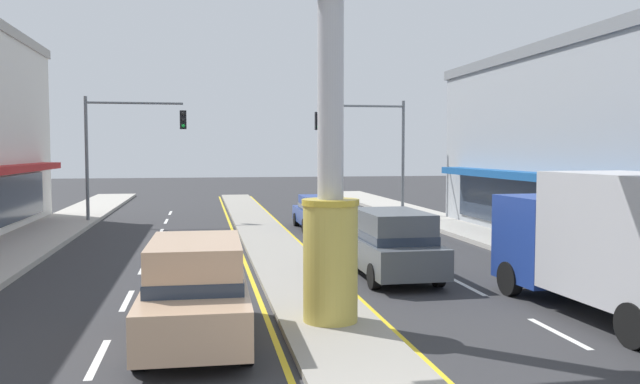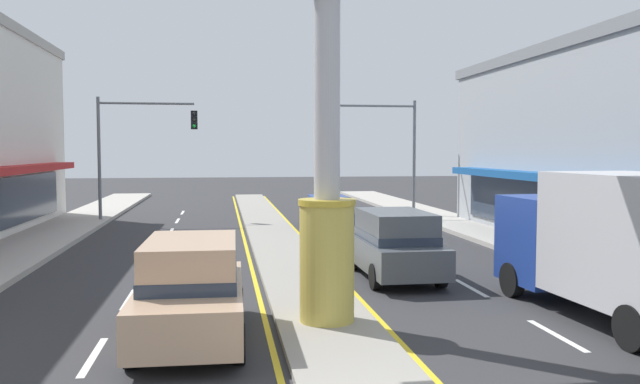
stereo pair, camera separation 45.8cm
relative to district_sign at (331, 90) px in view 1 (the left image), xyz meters
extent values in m
cube|color=gray|center=(0.00, 11.99, -4.71)|extent=(2.04, 52.00, 0.14)
cube|color=#ADA89E|center=(-9.05, 9.99, -4.69)|extent=(2.86, 60.00, 0.18)
cube|color=#ADA89E|center=(9.05, 9.99, -4.69)|extent=(2.86, 60.00, 0.18)
cube|color=silver|center=(-4.32, -1.21, -4.78)|extent=(0.14, 2.20, 0.01)
cube|color=silver|center=(-4.32, 3.19, -4.78)|extent=(0.14, 2.20, 0.01)
cube|color=silver|center=(-4.32, 7.59, -4.78)|extent=(0.14, 2.20, 0.01)
cube|color=silver|center=(-4.32, 11.99, -4.78)|extent=(0.14, 2.20, 0.01)
cube|color=silver|center=(-4.32, 16.39, -4.78)|extent=(0.14, 2.20, 0.01)
cube|color=silver|center=(-4.32, 20.79, -4.78)|extent=(0.14, 2.20, 0.01)
cube|color=silver|center=(-4.32, 25.19, -4.78)|extent=(0.14, 2.20, 0.01)
cube|color=silver|center=(4.32, -1.21, -4.78)|extent=(0.14, 2.20, 0.01)
cube|color=silver|center=(4.32, 3.19, -4.78)|extent=(0.14, 2.20, 0.01)
cube|color=silver|center=(4.32, 7.59, -4.78)|extent=(0.14, 2.20, 0.01)
cube|color=silver|center=(4.32, 11.99, -4.78)|extent=(0.14, 2.20, 0.01)
cube|color=silver|center=(4.32, 16.39, -4.78)|extent=(0.14, 2.20, 0.01)
cube|color=silver|center=(4.32, 20.79, -4.78)|extent=(0.14, 2.20, 0.01)
cube|color=silver|center=(4.32, 25.19, -4.78)|extent=(0.14, 2.20, 0.01)
cube|color=yellow|center=(-1.20, 11.99, -4.78)|extent=(0.12, 52.00, 0.01)
cube|color=yellow|center=(1.20, 11.99, -4.78)|extent=(0.12, 52.00, 0.01)
cylinder|color=gold|center=(0.00, 0.00, -3.47)|extent=(1.10, 1.10, 2.35)
cylinder|color=gold|center=(0.00, 0.00, -2.23)|extent=(1.16, 1.16, 0.12)
cylinder|color=#B7B7BC|center=(0.00, 0.00, -0.09)|extent=(0.52, 0.52, 4.41)
cube|color=#195193|center=(9.43, 7.67, -2.16)|extent=(0.90, 19.24, 0.30)
cube|color=#283342|center=(9.84, 7.67, -3.28)|extent=(0.08, 18.56, 2.00)
cylinder|color=slate|center=(-8.02, 20.39, -1.68)|extent=(0.16, 0.16, 6.20)
cylinder|color=slate|center=(-5.71, 20.39, 1.12)|extent=(4.62, 0.12, 0.12)
cube|color=black|center=(-3.40, 20.23, 0.31)|extent=(0.32, 0.24, 0.92)
sphere|color=black|center=(-3.40, 20.09, 0.61)|extent=(0.17, 0.17, 0.17)
sphere|color=black|center=(-3.40, 20.09, 0.31)|extent=(0.17, 0.17, 0.17)
sphere|color=#19D83F|center=(-3.40, 20.09, 0.01)|extent=(0.17, 0.17, 0.17)
cylinder|color=slate|center=(8.02, 20.47, -1.68)|extent=(0.16, 0.16, 6.20)
cylinder|color=slate|center=(5.71, 20.47, 1.12)|extent=(4.62, 0.12, 0.12)
cube|color=black|center=(3.40, 20.31, 0.31)|extent=(0.32, 0.24, 0.92)
sphere|color=black|center=(3.40, 20.17, 0.61)|extent=(0.17, 0.17, 0.17)
sphere|color=black|center=(3.40, 20.17, 0.31)|extent=(0.17, 0.17, 0.17)
sphere|color=#19D83F|center=(3.40, 20.17, 0.01)|extent=(0.17, 0.17, 0.17)
cube|color=navy|center=(5.91, 1.92, -3.37)|extent=(2.21, 2.12, 2.10)
cube|color=#283342|center=(5.86, 2.88, -3.07)|extent=(1.85, 0.19, 0.90)
cylinder|color=black|center=(4.94, 2.06, -4.36)|extent=(0.31, 0.85, 0.84)
cylinder|color=black|center=(6.87, 2.17, -4.36)|extent=(0.31, 0.85, 0.84)
cylinder|color=black|center=(5.15, -2.35, -4.36)|extent=(0.31, 0.85, 0.84)
cube|color=tan|center=(-2.67, -0.54, -4.08)|extent=(1.99, 4.64, 0.80)
cube|color=tan|center=(-2.67, -0.35, -3.28)|extent=(1.73, 2.89, 0.80)
cube|color=#283342|center=(-2.67, -0.35, -3.56)|extent=(1.77, 2.91, 0.24)
cylinder|color=black|center=(-1.83, -1.98, -4.44)|extent=(0.23, 0.68, 0.68)
cylinder|color=black|center=(-3.57, -1.94, -4.44)|extent=(0.23, 0.68, 0.68)
cylinder|color=black|center=(-1.77, 0.87, -4.44)|extent=(0.23, 0.68, 0.68)
cylinder|color=black|center=(-3.52, 0.91, -4.44)|extent=(0.23, 0.68, 0.68)
cube|color=navy|center=(2.67, 16.26, -4.18)|extent=(1.76, 4.30, 0.66)
cube|color=navy|center=(2.67, 16.09, -3.55)|extent=(1.55, 2.15, 0.60)
cube|color=#283342|center=(2.67, 16.09, -3.73)|extent=(1.58, 2.17, 0.24)
cylinder|color=black|center=(1.86, 17.60, -4.47)|extent=(0.22, 0.62, 0.62)
cylinder|color=black|center=(3.48, 17.60, -4.47)|extent=(0.22, 0.62, 0.62)
cylinder|color=black|center=(1.86, 14.93, -4.47)|extent=(0.22, 0.62, 0.62)
cylinder|color=black|center=(3.48, 14.93, -4.47)|extent=(0.22, 0.62, 0.62)
cube|color=#4C5156|center=(2.67, 4.76, -4.08)|extent=(1.95, 4.62, 0.80)
cube|color=#4C5156|center=(2.67, 4.58, -3.28)|extent=(1.70, 2.87, 0.80)
cube|color=#283342|center=(2.67, 4.58, -3.56)|extent=(1.74, 2.90, 0.24)
cylinder|color=black|center=(1.78, 6.18, -4.44)|extent=(0.23, 0.68, 0.68)
cylinder|color=black|center=(3.53, 6.20, -4.44)|extent=(0.23, 0.68, 0.68)
cylinder|color=black|center=(1.81, 3.33, -4.44)|extent=(0.23, 0.68, 0.68)
cylinder|color=black|center=(3.56, 3.35, -4.44)|extent=(0.23, 0.68, 0.68)
cylinder|color=#336B3D|center=(8.25, 5.83, -4.16)|extent=(0.14, 0.14, 0.89)
cylinder|color=#336B3D|center=(8.39, 5.83, -4.16)|extent=(0.14, 0.14, 0.89)
cube|color=#336B3D|center=(8.32, 5.83, -3.43)|extent=(0.44, 0.43, 0.58)
sphere|color=tan|center=(8.32, 5.83, -3.02)|extent=(0.22, 0.22, 0.22)
camera|label=1|loc=(-2.53, -12.68, -1.20)|focal=36.42mm
camera|label=2|loc=(-2.08, -12.75, -1.20)|focal=36.42mm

